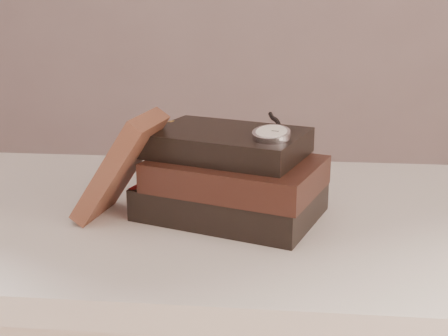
# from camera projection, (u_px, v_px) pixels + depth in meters

# --- Properties ---
(table) EXTENTS (1.00, 0.60, 0.75)m
(table) POSITION_uv_depth(u_px,v_px,m) (187.00, 262.00, 0.98)
(table) COLOR beige
(table) RESTS_ON ground
(book_stack) EXTENTS (0.30, 0.26, 0.13)m
(book_stack) POSITION_uv_depth(u_px,v_px,m) (231.00, 177.00, 0.91)
(book_stack) COLOR black
(book_stack) RESTS_ON table
(journal) EXTENTS (0.14, 0.13, 0.16)m
(journal) POSITION_uv_depth(u_px,v_px,m) (120.00, 166.00, 0.89)
(journal) COLOR #48261B
(journal) RESTS_ON table
(pocket_watch) EXTENTS (0.07, 0.16, 0.02)m
(pocket_watch) POSITION_uv_depth(u_px,v_px,m) (272.00, 133.00, 0.85)
(pocket_watch) COLOR silver
(pocket_watch) RESTS_ON book_stack
(eyeglasses) EXTENTS (0.14, 0.15, 0.05)m
(eyeglasses) POSITION_uv_depth(u_px,v_px,m) (203.00, 149.00, 1.02)
(eyeglasses) COLOR silver
(eyeglasses) RESTS_ON book_stack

